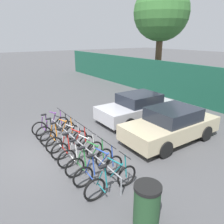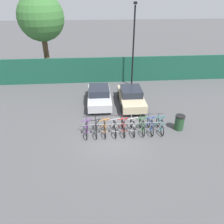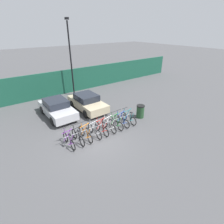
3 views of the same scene
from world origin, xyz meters
name	(u,v)px [view 1 (image 1 of 3)]	position (x,y,z in m)	size (l,w,h in m)	color
ground_plane	(53,151)	(0.00, 0.00, 0.00)	(120.00, 120.00, 0.00)	#4C4C4F
hoarding_wall	(207,88)	(0.00, 9.50, 1.25)	(36.00, 0.16, 2.50)	#19513D
bike_rack	(78,142)	(0.78, 0.68, 0.50)	(5.35, 0.04, 0.57)	gray
bicycle_purple	(51,125)	(-1.62, 0.53, 0.38)	(0.68, 1.71, 1.05)	black
bicycle_black	(56,130)	(-1.02, 0.53, 0.38)	(0.68, 1.71, 1.05)	black
bicycle_orange	(61,134)	(-0.47, 0.53, 0.38)	(0.68, 1.71, 1.05)	black
bicycle_silver	(67,140)	(0.19, 0.53, 0.38)	(0.68, 1.71, 1.05)	black
bicycle_red	(74,146)	(0.74, 0.53, 0.38)	(0.68, 1.71, 1.05)	black
bicycle_white	(81,153)	(1.35, 0.53, 0.38)	(0.68, 1.71, 1.05)	black
bicycle_green	(90,161)	(1.96, 0.53, 0.38)	(0.68, 1.71, 1.05)	black
bicycle_blue	(99,170)	(2.52, 0.53, 0.38)	(0.68, 1.71, 1.05)	black
bicycle_teal	(111,181)	(3.18, 0.53, 0.38)	(0.68, 1.71, 1.05)	black
car_silver	(138,107)	(-0.70, 4.78, 0.69)	(1.91, 4.17, 1.40)	#B7B7BC
car_beige	(171,125)	(1.84, 4.39, 0.69)	(1.91, 4.18, 1.40)	#C1B28E
trash_bin	(147,205)	(4.49, 0.60, 0.52)	(0.63, 0.63, 1.03)	#234728
tree_behind_hoarding	(161,13)	(-5.81, 11.30, 5.84)	(4.33, 4.33, 8.06)	brown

